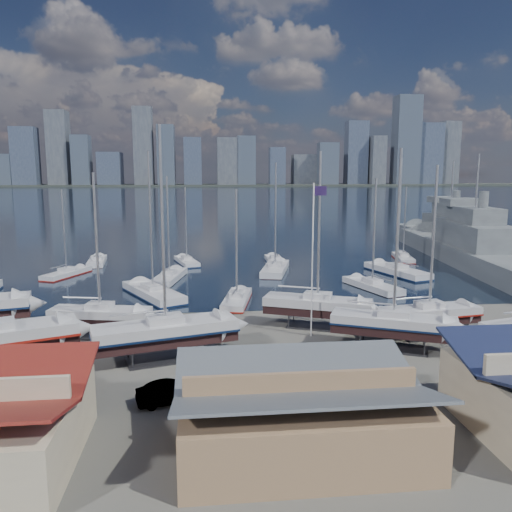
{
  "coord_description": "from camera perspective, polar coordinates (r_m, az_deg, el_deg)",
  "views": [
    {
      "loc": [
        -4.76,
        -49.12,
        13.78
      ],
      "look_at": [
        1.37,
        8.0,
        4.38
      ],
      "focal_mm": 35.0,
      "sensor_mm": 36.0,
      "label": 1
    }
  ],
  "objects": [
    {
      "name": "sailboat_moored_9",
      "position": [
        62.23,
        13.14,
        -3.45
      ],
      "size": [
        5.22,
        9.6,
        13.97
      ],
      "rotation": [
        0.0,
        0.0,
        1.87
      ],
      "color": "black",
      "rests_on": "water"
    },
    {
      "name": "car_a",
      "position": [
        34.55,
        -19.87,
        -13.57
      ],
      "size": [
        3.13,
        4.29,
        1.36
      ],
      "primitive_type": "imported",
      "rotation": [
        0.0,
        0.0,
        0.43
      ],
      "color": "gray",
      "rests_on": "ground"
    },
    {
      "name": "shed_grey",
      "position": [
        26.31,
        5.16,
        -16.99
      ],
      "size": [
        12.6,
        8.4,
        4.17
      ],
      "color": "#8C6B4C",
      "rests_on": "ground"
    },
    {
      "name": "sailboat_moored_11",
      "position": [
        84.65,
        16.45,
        -0.25
      ],
      "size": [
        3.89,
        8.57,
        12.38
      ],
      "rotation": [
        0.0,
        0.0,
        1.37
      ],
      "color": "black",
      "rests_on": "water"
    },
    {
      "name": "sailboat_cradle_2",
      "position": [
        44.75,
        -17.36,
        -6.44
      ],
      "size": [
        8.75,
        3.97,
        13.97
      ],
      "rotation": [
        0.0,
        0.0,
        -0.2
      ],
      "color": "#2D2D33",
      "rests_on": "ground"
    },
    {
      "name": "ground",
      "position": [
        41.75,
        0.77,
        -9.99
      ],
      "size": [
        1400.0,
        1400.0,
        0.0
      ],
      "primitive_type": "plane",
      "color": "#605E59",
      "rests_on": "ground"
    },
    {
      "name": "car_c",
      "position": [
        32.44,
        9.98,
        -14.7
      ],
      "size": [
        2.5,
        4.94,
        1.34
      ],
      "primitive_type": "imported",
      "rotation": [
        0.0,
        0.0,
        0.06
      ],
      "color": "gray",
      "rests_on": "ground"
    },
    {
      "name": "sailboat_moored_6",
      "position": [
        54.21,
        -2.2,
        -5.11
      ],
      "size": [
        4.07,
        8.9,
        12.85
      ],
      "rotation": [
        0.0,
        0.0,
        1.37
      ],
      "color": "black",
      "rests_on": "water"
    },
    {
      "name": "sailboat_moored_10",
      "position": [
        72.16,
        15.79,
        -1.82
      ],
      "size": [
        6.32,
        11.66,
        16.79
      ],
      "rotation": [
        0.0,
        0.0,
        1.87
      ],
      "color": "black",
      "rests_on": "water"
    },
    {
      "name": "sailboat_cradle_5",
      "position": [
        41.4,
        15.42,
        -7.5
      ],
      "size": [
        10.0,
        6.47,
        15.76
      ],
      "rotation": [
        0.0,
        0.0,
        -0.42
      ],
      "color": "#2D2D33",
      "rests_on": "ground"
    },
    {
      "name": "flagpole",
      "position": [
        42.16,
        6.63,
        0.83
      ],
      "size": [
        1.15,
        0.12,
        13.11
      ],
      "color": "white",
      "rests_on": "ground"
    },
    {
      "name": "sailboat_moored_3",
      "position": [
        57.93,
        -11.68,
        -4.35
      ],
      "size": [
        8.19,
        11.58,
        17.07
      ],
      "rotation": [
        0.0,
        0.0,
        2.06
      ],
      "color": "black",
      "rests_on": "water"
    },
    {
      "name": "car_b",
      "position": [
        31.86,
        -9.72,
        -15.13
      ],
      "size": [
        4.34,
        2.4,
        1.35
      ],
      "primitive_type": "imported",
      "rotation": [
        0.0,
        0.0,
        1.82
      ],
      "color": "gray",
      "rests_on": "ground"
    },
    {
      "name": "naval_ship_east",
      "position": [
        84.72,
        23.45,
        0.3
      ],
      "size": [
        14.33,
        52.52,
        18.67
      ],
      "rotation": [
        0.0,
        0.0,
        1.45
      ],
      "color": "slate",
      "rests_on": "water"
    },
    {
      "name": "far_shore",
      "position": [
        609.27,
        -5.74,
        8.05
      ],
      "size": [
        1400.0,
        80.0,
        2.2
      ],
      "primitive_type": "cube",
      "color": "#2D332D",
      "rests_on": "ground"
    },
    {
      "name": "sailboat_moored_2",
      "position": [
        81.44,
        -17.71,
        -0.67
      ],
      "size": [
        3.36,
        8.85,
        13.03
      ],
      "rotation": [
        0.0,
        0.0,
        1.68
      ],
      "color": "black",
      "rests_on": "water"
    },
    {
      "name": "sailboat_moored_5",
      "position": [
        78.34,
        -7.93,
        -0.7
      ],
      "size": [
        4.4,
        8.64,
        12.45
      ],
      "rotation": [
        0.0,
        0.0,
        1.83
      ],
      "color": "black",
      "rests_on": "water"
    },
    {
      "name": "sailboat_moored_7",
      "position": [
        71.03,
        2.21,
        -1.64
      ],
      "size": [
        5.65,
        11.1,
        16.13
      ],
      "rotation": [
        0.0,
        0.0,
        1.31
      ],
      "color": "black",
      "rests_on": "water"
    },
    {
      "name": "sailboat_cradle_3",
      "position": [
        38.31,
        -10.28,
        -8.56
      ],
      "size": [
        11.16,
        5.84,
        17.27
      ],
      "rotation": [
        0.0,
        0.0,
        0.28
      ],
      "color": "#2D2D33",
      "rests_on": "ground"
    },
    {
      "name": "sailboat_cradle_4",
      "position": [
        45.76,
        7.04,
        -5.62
      ],
      "size": [
        9.95,
        6.28,
        15.79
      ],
      "rotation": [
        0.0,
        0.0,
        -0.4
      ],
      "color": "#2D2D33",
      "rests_on": "ground"
    },
    {
      "name": "car_d",
      "position": [
        32.85,
        8.68,
        -14.24
      ],
      "size": [
        3.46,
        5.37,
        1.45
      ],
      "primitive_type": "imported",
      "rotation": [
        0.0,
        0.0,
        -0.31
      ],
      "color": "gray",
      "rests_on": "ground"
    },
    {
      "name": "sailboat_cradle_6",
      "position": [
        45.41,
        19.17,
        -6.28
      ],
      "size": [
        9.2,
        3.78,
        14.56
      ],
      "rotation": [
        0.0,
        0.0,
        0.15
      ],
      "color": "#2D2D33",
      "rests_on": "ground"
    },
    {
      "name": "sailboat_moored_1",
      "position": [
        73.0,
        -20.82,
        -1.96
      ],
      "size": [
        5.46,
        8.54,
        12.42
      ],
      "rotation": [
        0.0,
        0.0,
        1.16
      ],
      "color": "black",
      "rests_on": "water"
    },
    {
      "name": "sailboat_moored_4",
      "position": [
        66.7,
        -9.84,
        -2.49
      ],
      "size": [
        4.45,
        9.77,
        14.24
      ],
      "rotation": [
        0.0,
        0.0,
        1.37
      ],
      "color": "black",
      "rests_on": "water"
    },
    {
      "name": "water",
      "position": [
        349.43,
        -5.38,
        6.97
      ],
      "size": [
        1400.0,
        600.0,
        0.4
      ],
      "primitive_type": "cube",
      "color": "#19253B",
      "rests_on": "ground"
    },
    {
      "name": "naval_ship_west",
      "position": [
        105.29,
        21.18,
        2.05
      ],
      "size": [
        8.47,
        42.02,
        17.76
      ],
      "rotation": [
        0.0,
        0.0,
        1.53
      ],
      "color": "slate",
      "rests_on": "water"
    },
    {
      "name": "sailboat_moored_8",
      "position": [
        78.11,
        2.19,
        -0.65
      ],
      "size": [
        2.46,
        8.61,
        12.85
      ],
      "rotation": [
        0.0,
        0.0,
        1.56
      ],
      "color": "black",
      "rests_on": "water"
    },
    {
      "name": "skyline",
      "position": [
        603.42,
        -6.55,
        11.64
      ],
      "size": [
        639.14,
        43.8,
        107.69
      ],
      "color": "#475166",
      "rests_on": "far_shore"
    }
  ]
}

